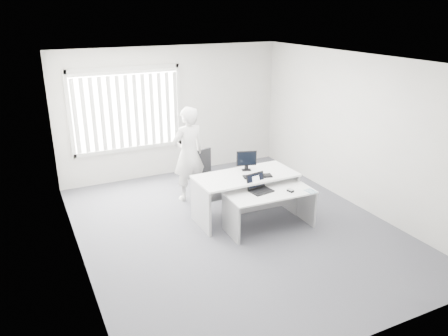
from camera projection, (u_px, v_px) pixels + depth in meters
name	position (u px, v px, depth m)	size (l,w,h in m)	color
ground	(235.00, 228.00, 7.46)	(6.00, 6.00, 0.00)	#5A5B63
wall_back	(172.00, 112.00, 9.50)	(5.00, 0.02, 2.80)	beige
wall_front	(371.00, 231.00, 4.44)	(5.00, 0.02, 2.80)	beige
wall_left	(73.00, 174.00, 5.95)	(0.02, 6.00, 2.80)	beige
wall_right	(357.00, 132.00, 8.00)	(0.02, 6.00, 2.80)	beige
ceiling	(237.00, 60.00, 6.49)	(5.00, 6.00, 0.02)	white
window	(127.00, 110.00, 9.01)	(2.32, 0.06, 1.76)	#BABAB5
blinds	(128.00, 112.00, 8.97)	(2.20, 0.10, 1.50)	silver
desk_near	(270.00, 202.00, 7.29)	(1.49, 0.73, 0.67)	white
desk_far	(246.00, 187.00, 7.64)	(1.78, 0.85, 0.81)	white
office_chair	(208.00, 182.00, 8.64)	(0.66, 0.66, 0.93)	black
person	(189.00, 154.00, 8.29)	(0.67, 0.44, 1.84)	silver
laptop	(262.00, 184.00, 7.18)	(0.36, 0.32, 0.28)	black
paper_sheet	(291.00, 191.00, 7.27)	(0.32, 0.23, 0.00)	white
mouse	(290.00, 190.00, 7.22)	(0.07, 0.11, 0.05)	#B6B6B8
booklet	(311.00, 191.00, 7.24)	(0.14, 0.20, 0.01)	white
keyboard	(258.00, 176.00, 7.48)	(0.50, 0.17, 0.02)	black
monitor	(246.00, 161.00, 7.73)	(0.36, 0.11, 0.36)	black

